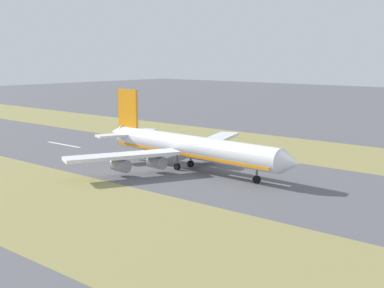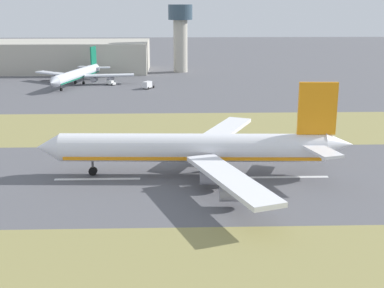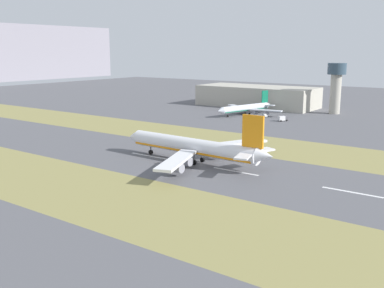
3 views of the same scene
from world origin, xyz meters
name	(u,v)px [view 2 (image 2 of 3)]	position (x,y,z in m)	size (l,w,h in m)	color
ground_plane	(218,178)	(0.00, 0.00, 0.00)	(800.00, 800.00, 0.00)	#56565B
grass_median_east	(206,127)	(45.00, 0.00, 0.00)	(40.00, 600.00, 0.01)	olive
centreline_dash_mid	(286,177)	(0.00, -14.52, 0.01)	(1.20, 18.00, 0.01)	silver
centreline_dash_far	(97,179)	(0.00, 25.48, 0.01)	(1.20, 18.00, 0.01)	silver
airplane_main_jet	(201,148)	(1.69, 3.57, 6.02)	(64.08, 67.17, 20.20)	white
terminal_building	(62,56)	(169.18, 66.44, 7.52)	(36.00, 87.53, 15.05)	#B2AD9E
control_tower	(180,31)	(164.24, 6.11, 20.47)	(12.00, 12.00, 33.20)	#B2AD9E
airplane_parked_apron	(78,74)	(125.53, 50.95, 4.42)	(48.66, 45.63, 14.82)	silver
service_truck	(148,85)	(113.92, 20.04, 1.67)	(6.31, 4.87, 3.10)	#4C4C51
apron_car	(111,83)	(123.71, 36.78, 1.00)	(4.18, 4.55, 2.03)	white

